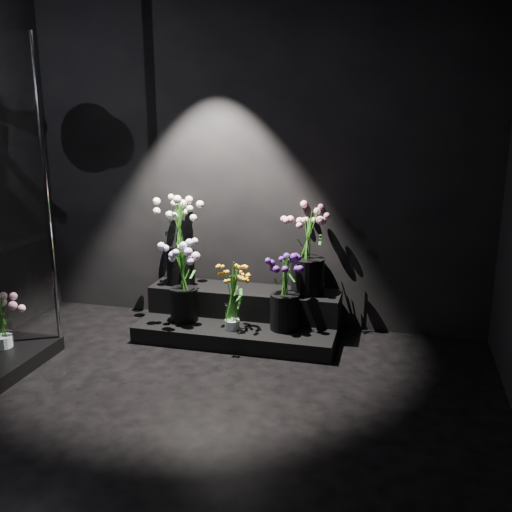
% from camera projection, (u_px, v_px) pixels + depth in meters
% --- Properties ---
extents(floor, '(4.00, 4.00, 0.00)m').
position_uv_depth(floor, '(170.00, 439.00, 3.34)').
color(floor, black).
rests_on(floor, ground).
extents(wall_back, '(4.00, 0.00, 4.00)m').
position_uv_depth(wall_back, '(255.00, 166.00, 4.86)').
color(wall_back, black).
rests_on(wall_back, floor).
extents(display_riser, '(1.65, 0.73, 0.37)m').
position_uv_depth(display_riser, '(242.00, 316.00, 4.88)').
color(display_riser, black).
rests_on(display_riser, floor).
extents(bouquet_orange_bells, '(0.25, 0.25, 0.55)m').
position_uv_depth(bouquet_orange_bells, '(232.00, 296.00, 4.56)').
color(bouquet_orange_bells, white).
rests_on(bouquet_orange_bells, display_riser).
extents(bouquet_lilac, '(0.39, 0.39, 0.68)m').
position_uv_depth(bouquet_lilac, '(183.00, 277.00, 4.73)').
color(bouquet_lilac, black).
rests_on(bouquet_lilac, display_riser).
extents(bouquet_purple, '(0.33, 0.33, 0.62)m').
position_uv_depth(bouquet_purple, '(285.00, 290.00, 4.55)').
color(bouquet_purple, black).
rests_on(bouquet_purple, display_riser).
extents(bouquet_cream_roses, '(0.52, 0.52, 0.76)m').
position_uv_depth(bouquet_cream_roses, '(179.00, 234.00, 4.96)').
color(bouquet_cream_roses, black).
rests_on(bouquet_cream_roses, display_riser).
extents(bouquet_pink_roses, '(0.36, 0.36, 0.70)m').
position_uv_depth(bouquet_pink_roses, '(308.00, 248.00, 4.72)').
color(bouquet_pink_roses, black).
rests_on(bouquet_pink_roses, display_riser).
extents(bouquet_case_base_pink, '(0.36, 0.36, 0.42)m').
position_uv_depth(bouquet_case_base_pink, '(0.00, 320.00, 4.29)').
color(bouquet_case_base_pink, white).
rests_on(bouquet_case_base_pink, display_case).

